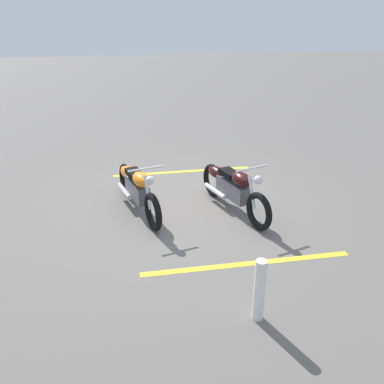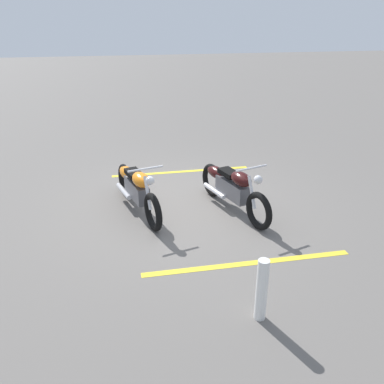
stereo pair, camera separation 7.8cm
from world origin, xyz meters
name	(u,v)px [view 1 (the left image)]	position (x,y,z in m)	size (l,w,h in m)	color
ground_plane	(184,205)	(0.00, 0.00, 0.00)	(60.00, 60.00, 0.00)	#66605B
motorcycle_bright_foreground	(137,187)	(0.04, -0.89, 0.46)	(2.18, 0.82, 1.04)	black
motorcycle_dark_foreground	(232,187)	(0.35, 0.85, 0.46)	(2.17, 0.86, 1.04)	black
bollard_post	(259,290)	(3.29, 0.36, 0.41)	(0.14, 0.14, 0.83)	white
parking_stripe_near	(183,172)	(-1.78, 0.26, 0.00)	(3.20, 0.12, 0.01)	yellow
parking_stripe_mid	(248,264)	(2.15, 0.61, 0.00)	(3.20, 0.12, 0.01)	yellow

